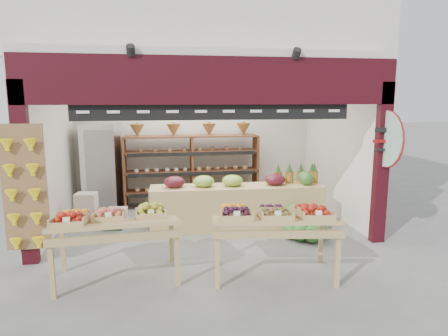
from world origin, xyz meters
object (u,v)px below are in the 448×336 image
back_shelving (192,157)px  display_table_right (274,216)px  refrigerator (103,167)px  watermelon_pile (305,226)px  display_table_left (108,221)px  cardboard_stack (98,214)px  mid_counter (237,205)px

back_shelving → display_table_right: back_shelving is taller
back_shelving → display_table_right: (0.77, -3.83, -0.29)m
refrigerator → watermelon_pile: (3.68, -2.52, -0.72)m
display_table_left → display_table_right: size_ratio=0.95×
refrigerator → back_shelving: bearing=9.4°
display_table_left → watermelon_pile: 3.39m
refrigerator → watermelon_pile: 4.52m
cardboard_stack → display_table_left: display_table_left is taller
cardboard_stack → display_table_right: display_table_right is taller
watermelon_pile → mid_counter: bearing=144.6°
cardboard_stack → watermelon_pile: 3.84m
cardboard_stack → watermelon_pile: size_ratio=1.27×
mid_counter → watermelon_pile: bearing=-35.4°
mid_counter → back_shelving: bearing=111.3°
display_table_right → display_table_left: bearing=172.9°
refrigerator → mid_counter: 3.20m
cardboard_stack → mid_counter: mid_counter is taller
cardboard_stack → display_table_left: 2.41m
display_table_left → watermelon_pile: (3.17, 1.05, -0.58)m
back_shelving → refrigerator: refrigerator is taller
refrigerator → display_table_left: bearing=-72.1°
display_table_left → display_table_right: display_table_right is taller
mid_counter → watermelon_pile: mid_counter is taller
back_shelving → watermelon_pile: (1.74, -2.51, -0.90)m
mid_counter → display_table_right: size_ratio=1.83×
mid_counter → display_table_right: 2.12m
refrigerator → display_table_left: (0.51, -3.57, -0.15)m
display_table_right → watermelon_pile: display_table_right is taller
cardboard_stack → mid_counter: size_ratio=0.31×
back_shelving → cardboard_stack: size_ratio=2.99×
refrigerator → display_table_right: 4.70m
cardboard_stack → display_table_right: size_ratio=0.57×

